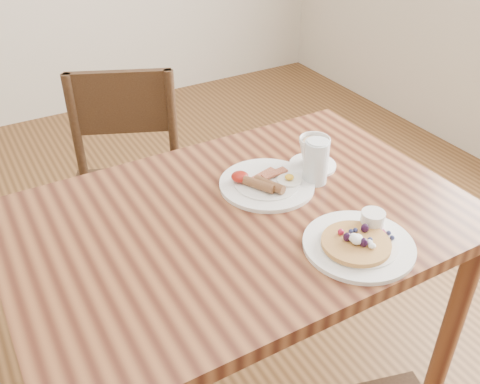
{
  "coord_description": "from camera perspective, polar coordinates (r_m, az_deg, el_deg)",
  "views": [
    {
      "loc": [
        -0.57,
        -0.98,
        1.58
      ],
      "look_at": [
        0.0,
        0.0,
        0.82
      ],
      "focal_mm": 40.0,
      "sensor_mm": 36.0,
      "label": 1
    }
  ],
  "objects": [
    {
      "name": "breakfast_plate",
      "position": [
        1.51,
        2.77,
        0.94
      ],
      "size": [
        0.27,
        0.27,
        0.04
      ],
      "color": "white",
      "rests_on": "dining_table"
    },
    {
      "name": "water_glass",
      "position": [
        1.52,
        8.1,
        3.2
      ],
      "size": [
        0.07,
        0.07,
        0.13
      ],
      "primitive_type": "cylinder",
      "color": "silver",
      "rests_on": "dining_table"
    },
    {
      "name": "teacup_saucer",
      "position": [
        1.6,
        7.86,
        4.12
      ],
      "size": [
        0.14,
        0.14,
        0.1
      ],
      "color": "white",
      "rests_on": "dining_table"
    },
    {
      "name": "chair_far",
      "position": [
        2.04,
        -11.9,
        0.93
      ],
      "size": [
        0.55,
        0.55,
        0.88
      ],
      "rotation": [
        0.0,
        0.0,
        2.73
      ],
      "color": "#3B2715",
      "rests_on": "ground"
    },
    {
      "name": "pancake_plate",
      "position": [
        1.32,
        12.64,
        -5.18
      ],
      "size": [
        0.27,
        0.27,
        0.06
      ],
      "color": "white",
      "rests_on": "dining_table"
    },
    {
      "name": "dining_table",
      "position": [
        1.46,
        -0.0,
        -5.49
      ],
      "size": [
        1.2,
        0.8,
        0.75
      ],
      "color": "brown",
      "rests_on": "ground"
    }
  ]
}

